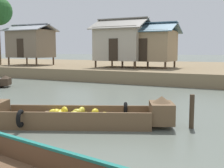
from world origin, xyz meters
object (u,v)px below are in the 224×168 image
(banana_boat, at_px, (76,115))
(stilt_house_left, at_px, (31,43))
(stilt_house_mid_left, at_px, (122,43))
(stilt_house_mid_right, at_px, (149,45))
(mooring_post, at_px, (192,111))

(banana_boat, xyz_separation_m, stilt_house_left, (-15.28, 15.05, 2.70))
(stilt_house_mid_left, distance_m, stilt_house_mid_right, 2.30)
(banana_boat, distance_m, stilt_house_left, 21.61)
(stilt_house_left, bearing_deg, stilt_house_mid_left, 1.79)
(banana_boat, distance_m, stilt_house_mid_left, 16.49)
(mooring_post, bearing_deg, stilt_house_left, 143.40)
(stilt_house_mid_right, distance_m, mooring_post, 15.95)
(mooring_post, bearing_deg, stilt_house_mid_right, 113.81)
(stilt_house_mid_left, relative_size, mooring_post, 4.57)
(stilt_house_left, distance_m, mooring_post, 23.17)
(stilt_house_mid_left, xyz_separation_m, stilt_house_mid_right, (2.26, 0.41, -0.18))
(stilt_house_mid_left, height_order, mooring_post, stilt_house_mid_left)
(stilt_house_left, height_order, mooring_post, stilt_house_left)
(banana_boat, relative_size, mooring_post, 5.66)
(stilt_house_mid_left, bearing_deg, stilt_house_left, -178.21)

